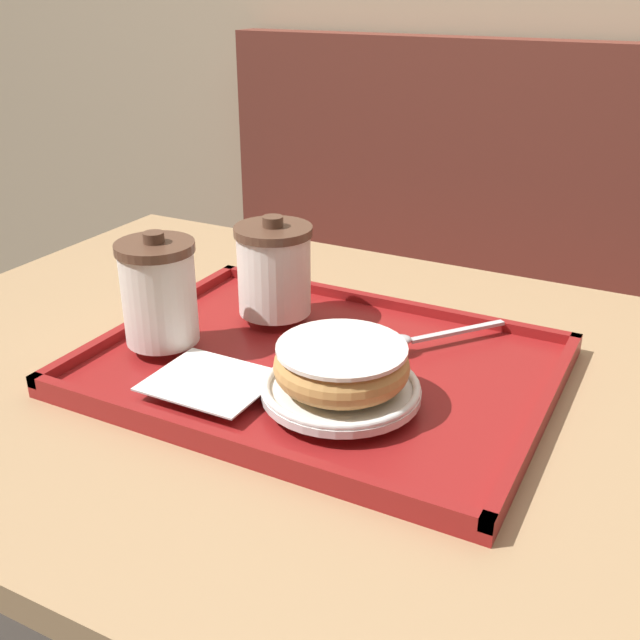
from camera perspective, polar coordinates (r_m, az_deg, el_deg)
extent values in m
cube|color=brown|center=(1.78, 8.95, -5.77)|extent=(1.23, 0.44, 0.45)
cube|color=brown|center=(1.75, 12.03, 11.26)|extent=(1.23, 0.08, 0.55)
cube|color=tan|center=(0.83, -1.61, -4.43)|extent=(1.03, 0.76, 0.03)
cylinder|color=#333338|center=(1.06, -1.36, -21.94)|extent=(0.08, 0.08, 0.70)
cube|color=maroon|center=(0.80, 0.00, -3.76)|extent=(0.48, 0.36, 0.01)
cube|color=maroon|center=(0.67, -7.03, -9.14)|extent=(0.48, 0.01, 0.01)
cube|color=maroon|center=(0.94, 4.94, 1.38)|extent=(0.48, 0.01, 0.01)
cube|color=maroon|center=(0.92, -12.99, 0.21)|extent=(0.01, 0.36, 0.01)
cube|color=maroon|center=(0.73, 16.46, -6.80)|extent=(0.01, 0.36, 0.01)
cube|color=white|center=(0.75, -8.36, -4.62)|extent=(0.12, 0.10, 0.00)
cylinder|color=white|center=(0.82, -12.14, 1.74)|extent=(0.08, 0.08, 0.10)
cylinder|color=brown|center=(0.80, -12.49, 5.44)|extent=(0.08, 0.08, 0.01)
cylinder|color=brown|center=(0.80, -12.56, 6.16)|extent=(0.02, 0.02, 0.01)
cylinder|color=white|center=(0.88, -3.51, 3.54)|extent=(0.09, 0.09, 0.10)
cylinder|color=brown|center=(0.86, -3.60, 6.80)|extent=(0.09, 0.09, 0.01)
cylinder|color=brown|center=(0.86, -3.62, 7.50)|extent=(0.02, 0.02, 0.01)
cylinder|color=white|center=(0.72, 1.62, -5.44)|extent=(0.15, 0.15, 0.01)
torus|color=white|center=(0.72, 1.63, -5.03)|extent=(0.15, 0.15, 0.01)
torus|color=tan|center=(0.71, 1.65, -3.50)|extent=(0.13, 0.13, 0.04)
cylinder|color=white|center=(0.70, 1.67, -2.15)|extent=(0.12, 0.12, 0.00)
ellipsoid|color=silver|center=(0.82, 5.87, -1.59)|extent=(0.04, 0.04, 0.01)
cube|color=silver|center=(0.86, 10.46, -0.86)|extent=(0.08, 0.10, 0.00)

